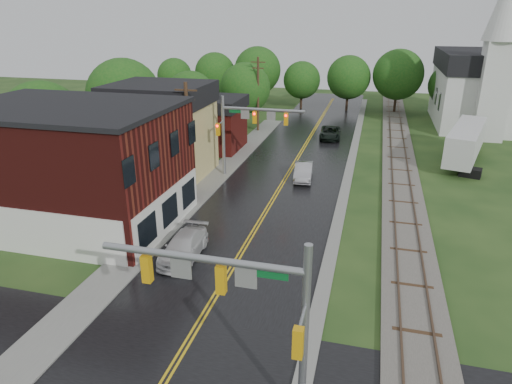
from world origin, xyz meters
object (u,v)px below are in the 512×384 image
at_px(traffic_signal_near, 243,296).
at_px(tree_left_b, 125,98).
at_px(traffic_signal_far, 246,123).
at_px(utility_pole_c, 258,93).
at_px(suv_dark, 330,133).
at_px(sedan_silver, 303,172).
at_px(brick_building, 72,165).
at_px(church, 482,81).
at_px(tree_left_a, 44,123).
at_px(utility_pole_b, 188,137).
at_px(tree_left_c, 191,98).
at_px(pickup_white, 184,247).
at_px(tree_left_e, 246,89).
at_px(semi_trailer, 466,141).

distance_m(traffic_signal_near, tree_left_b, 36.73).
xyz_separation_m(traffic_signal_near, traffic_signal_far, (-6.94, 25.00, 0.01)).
distance_m(traffic_signal_near, utility_pole_c, 43.24).
height_order(tree_left_b, suv_dark, tree_left_b).
xyz_separation_m(tree_left_b, sedan_silver, (19.41, -4.18, -5.00)).
distance_m(brick_building, suv_dark, 31.51).
relative_size(church, traffic_signal_near, 2.72).
bearing_deg(tree_left_b, tree_left_a, -101.31).
distance_m(utility_pole_b, tree_left_c, 19.24).
height_order(utility_pole_b, pickup_white, utility_pole_b).
distance_m(church, utility_pole_b, 41.55).
distance_m(tree_left_e, suv_dark, 12.40).
height_order(brick_building, church, church).
xyz_separation_m(traffic_signal_near, sedan_silver, (-1.91, 25.71, -4.25)).
height_order(brick_building, tree_left_e, brick_building).
relative_size(brick_building, semi_trailer, 1.23).
bearing_deg(pickup_white, semi_trailer, 49.76).
xyz_separation_m(traffic_signal_near, pickup_white, (-6.67, 10.02, -4.27)).
distance_m(utility_pole_c, semi_trailer, 24.23).
distance_m(traffic_signal_near, semi_trailer, 36.80).
bearing_deg(tree_left_e, brick_building, -96.71).
bearing_deg(church, traffic_signal_far, -131.27).
bearing_deg(tree_left_e, tree_left_a, -114.62).
bearing_deg(utility_pole_c, sedan_silver, -62.81).
relative_size(church, suv_dark, 3.98).
bearing_deg(traffic_signal_near, tree_left_a, 139.53).
xyz_separation_m(traffic_signal_far, tree_left_c, (-10.38, 12.90, -0.46)).
height_order(tree_left_a, tree_left_c, tree_left_a).
height_order(tree_left_e, sedan_silver, tree_left_e).
bearing_deg(church, tree_left_e, -164.80).
height_order(tree_left_e, suv_dark, tree_left_e).
height_order(brick_building, utility_pole_b, utility_pole_b).
xyz_separation_m(sedan_silver, pickup_white, (-4.77, -15.70, -0.02)).
bearing_deg(traffic_signal_near, tree_left_c, 114.56).
bearing_deg(suv_dark, brick_building, -121.49).
bearing_deg(tree_left_e, utility_pole_b, -85.10).
xyz_separation_m(tree_left_b, tree_left_e, (9.00, 14.00, -0.90)).
bearing_deg(tree_left_c, church, 22.24).
height_order(tree_left_b, sedan_silver, tree_left_b).
bearing_deg(traffic_signal_far, tree_left_e, 105.89).
bearing_deg(tree_left_a, brick_building, -43.13).
height_order(sedan_silver, pickup_white, sedan_silver).
height_order(utility_pole_b, semi_trailer, utility_pole_b).
height_order(church, utility_pole_b, church).
bearing_deg(brick_building, traffic_signal_far, 53.08).
bearing_deg(tree_left_b, tree_left_c, 63.44).
bearing_deg(church, utility_pole_c, -160.03).
bearing_deg(suv_dark, traffic_signal_near, -91.62).
distance_m(utility_pole_c, suv_dark, 10.11).
bearing_deg(church, utility_pole_b, -130.18).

